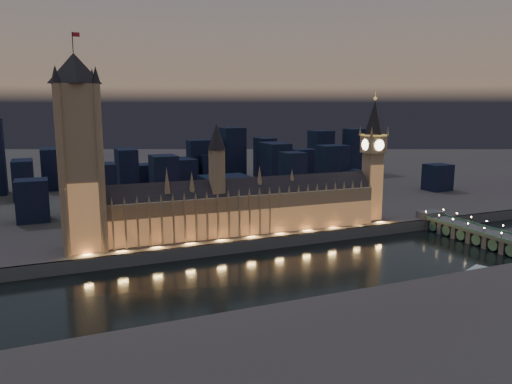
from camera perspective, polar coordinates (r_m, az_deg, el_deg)
name	(u,v)px	position (r m, az deg, el deg)	size (l,w,h in m)	color
ground_plane	(284,268)	(308.65, 3.17, -8.70)	(2000.00, 2000.00, 0.00)	black
north_bank	(136,165)	(798.26, -13.51, 2.99)	(2000.00, 960.00, 8.00)	#46343B
embankment_wall	(257,245)	(342.98, 0.15, -6.04)	(2000.00, 2.50, 8.00)	#414D4E
palace_of_westminster	(243,207)	(355.37, -1.49, -1.75)	(202.00, 26.84, 78.00)	#987D55
victoria_tower	(79,145)	(325.37, -19.57, 5.09)	(31.68, 31.68, 132.99)	#987D55
elizabeth_tower	(373,150)	(403.15, 13.25, 4.74)	(18.00, 18.00, 99.96)	#987D55
westminster_bridge	(477,235)	(394.64, 23.95, -4.47)	(18.86, 113.00, 15.90)	#414D4E
river_boat	(474,275)	(317.79, 23.61, -8.71)	(46.28, 27.69, 4.50)	#414D4E
city_backdrop	(209,169)	(537.18, -5.43, 2.65)	(488.16, 215.63, 76.53)	black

